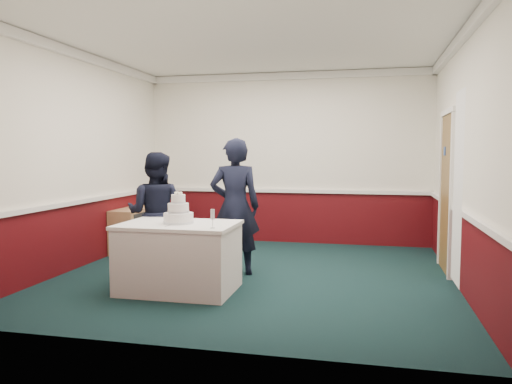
% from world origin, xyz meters
% --- Properties ---
extents(ground, '(5.00, 5.00, 0.00)m').
position_xyz_m(ground, '(0.00, 0.00, 0.00)').
color(ground, '#11292A').
rests_on(ground, ground).
extents(room_shell, '(5.00, 5.00, 3.00)m').
position_xyz_m(room_shell, '(0.08, 0.61, 1.97)').
color(room_shell, white).
rests_on(room_shell, ground).
extents(sideboard, '(0.41, 1.20, 0.70)m').
position_xyz_m(sideboard, '(-2.28, 1.25, 0.35)').
color(sideboard, tan).
rests_on(sideboard, ground).
extents(cake_table, '(1.32, 0.92, 0.79)m').
position_xyz_m(cake_table, '(-0.69, -0.91, 0.40)').
color(cake_table, white).
rests_on(cake_table, ground).
extents(wedding_cake, '(0.35, 0.35, 0.36)m').
position_xyz_m(wedding_cake, '(-0.69, -0.91, 0.90)').
color(wedding_cake, white).
rests_on(wedding_cake, cake_table).
extents(cake_knife, '(0.02, 0.22, 0.00)m').
position_xyz_m(cake_knife, '(-0.72, -1.11, 0.79)').
color(cake_knife, silver).
rests_on(cake_knife, cake_table).
extents(champagne_flute, '(0.05, 0.05, 0.21)m').
position_xyz_m(champagne_flute, '(-0.19, -1.19, 0.93)').
color(champagne_flute, silver).
rests_on(champagne_flute, cake_table).
extents(person_man, '(0.82, 0.66, 1.61)m').
position_xyz_m(person_man, '(-1.29, -0.20, 0.80)').
color(person_man, black).
rests_on(person_man, ground).
extents(person_woman, '(0.74, 0.58, 1.79)m').
position_xyz_m(person_woman, '(-0.27, 0.02, 0.89)').
color(person_woman, black).
rests_on(person_woman, ground).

